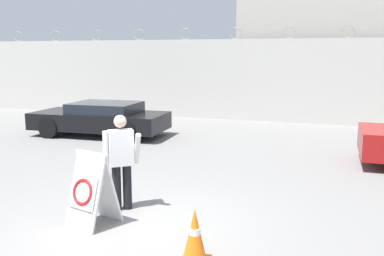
{
  "coord_description": "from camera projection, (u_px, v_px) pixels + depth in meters",
  "views": [
    {
      "loc": [
        2.81,
        -5.56,
        2.64
      ],
      "look_at": [
        0.17,
        2.25,
        1.19
      ],
      "focal_mm": 40.0,
      "sensor_mm": 36.0,
      "label": 1
    }
  ],
  "objects": [
    {
      "name": "building_block",
      "position": [
        324.0,
        57.0,
        19.63
      ],
      "size": [
        6.91,
        6.23,
        4.92
      ],
      "color": "#B2ADA3",
      "rests_on": "ground_plane"
    },
    {
      "name": "parked_car_front_coupe",
      "position": [
        101.0,
        118.0,
        13.75
      ],
      "size": [
        4.35,
        2.03,
        1.08
      ],
      "rotation": [
        0.0,
        0.0,
        3.18
      ],
      "color": "black",
      "rests_on": "ground_plane"
    },
    {
      "name": "traffic_cone_near",
      "position": [
        195.0,
        236.0,
        5.43
      ],
      "size": [
        0.36,
        0.36,
        0.71
      ],
      "color": "orange",
      "rests_on": "ground_plane"
    },
    {
      "name": "perimeter_wall",
      "position": [
        261.0,
        80.0,
        16.66
      ],
      "size": [
        36.0,
        0.3,
        3.63
      ],
      "color": "beige",
      "rests_on": "ground_plane"
    },
    {
      "name": "ground_plane",
      "position": [
        134.0,
        228.0,
        6.53
      ],
      "size": [
        90.0,
        90.0,
        0.0
      ],
      "primitive_type": "plane",
      "color": "gray"
    },
    {
      "name": "security_guard",
      "position": [
        121.0,
        159.0,
        7.16
      ],
      "size": [
        0.64,
        0.45,
        1.63
      ],
      "rotation": [
        0.0,
        0.0,
        0.67
      ],
      "color": "black",
      "rests_on": "ground_plane"
    },
    {
      "name": "barricade_sign",
      "position": [
        91.0,
        189.0,
        6.57
      ],
      "size": [
        0.76,
        0.81,
        1.15
      ],
      "rotation": [
        0.0,
        0.0,
        -0.27
      ],
      "color": "white",
      "rests_on": "ground_plane"
    }
  ]
}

